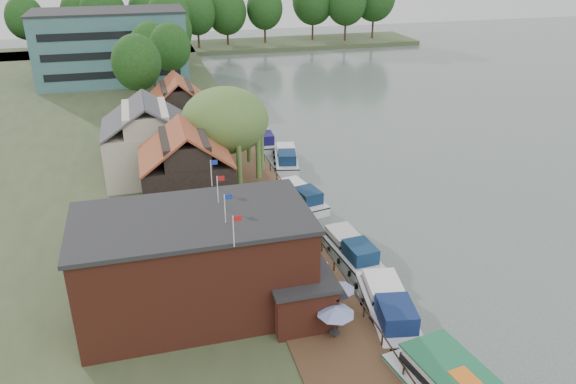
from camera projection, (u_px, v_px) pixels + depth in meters
ground at (401, 279)px, 44.15m from camera, size 260.00×260.00×0.00m
land_bank at (46, 156)px, 67.49m from camera, size 50.00×140.00×1.00m
quay_deck at (272, 223)px, 50.58m from camera, size 6.00×50.00×0.10m
quay_rail at (300, 213)px, 51.47m from camera, size 0.20×49.00×1.00m
pub at (224, 260)px, 38.00m from camera, size 20.00×11.00×7.30m
hotel_block at (112, 46)px, 97.34m from camera, size 25.40×12.40×12.30m
cottage_a at (186, 171)px, 50.67m from camera, size 8.60×7.60×8.50m
cottage_b at (148, 139)px, 58.72m from camera, size 9.60×8.60×8.50m
cottage_c at (178, 112)px, 67.57m from camera, size 7.60×7.60×8.50m
willow at (226, 139)px, 55.73m from camera, size 8.60×8.60×10.43m
umbrella_0 at (335, 322)px, 35.66m from camera, size 2.45×2.45×2.38m
umbrella_1 at (338, 297)px, 38.07m from camera, size 2.20×2.20×2.38m
umbrella_2 at (313, 272)px, 40.90m from camera, size 2.30×2.30×2.38m
umbrella_3 at (301, 249)px, 43.93m from camera, size 2.37×2.37×2.38m
umbrella_4 at (292, 240)px, 45.25m from camera, size 1.95×1.95×2.38m
umbrella_5 at (289, 221)px, 48.31m from camera, size 2.10×2.10×2.38m
cruiser_0 at (388, 304)px, 39.15m from camera, size 5.05×10.65×2.49m
cruiser_1 at (350, 247)px, 46.53m from camera, size 3.83×9.61×2.26m
cruiser_2 at (300, 194)px, 56.27m from camera, size 4.71×9.46×2.16m
cruiser_3 at (286, 156)px, 65.82m from camera, size 4.79×9.55×2.18m
cruiser_4 at (262, 137)px, 71.89m from camera, size 3.44×9.36×2.21m
bank_tree_0 at (139, 83)px, 72.34m from camera, size 6.24×6.24×12.55m
bank_tree_1 at (171, 66)px, 82.53m from camera, size 6.04×6.04×12.41m
bank_tree_2 at (152, 58)px, 89.96m from camera, size 6.86×6.86×11.50m
bank_tree_3 at (172, 38)px, 106.49m from camera, size 7.83×7.83×11.77m
bank_tree_4 at (169, 27)px, 112.48m from camera, size 8.53×8.53×13.83m
bank_tree_5 at (143, 32)px, 118.89m from camera, size 6.13×6.13×10.12m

